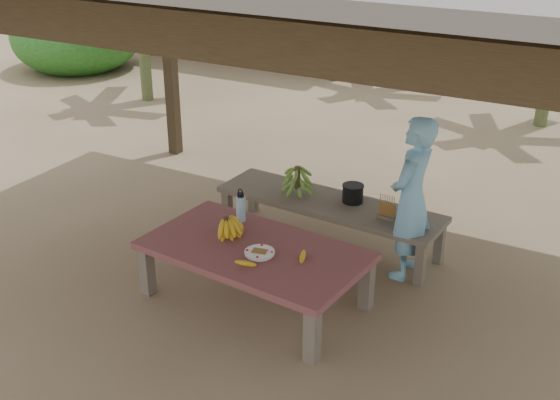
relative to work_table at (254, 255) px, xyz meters
The scene contains 12 objects.
ground 0.50m from the work_table, 57.45° to the left, with size 80.00×80.00×0.00m, color brown.
work_table is the anchor object (origin of this frame).
bench 1.21m from the work_table, 84.91° to the left, with size 2.23×0.73×0.45m.
ripe_banana_bunch 0.38m from the work_table, 163.69° to the left, with size 0.29×0.24×0.17m, color yellow, non-canonical shape.
plate 0.15m from the work_table, 39.59° to the right, with size 0.24×0.24×0.04m.
loose_banana_front 0.31m from the work_table, 72.06° to the right, with size 0.04×0.18×0.04m, color yellow.
loose_banana_side 0.44m from the work_table, ahead, with size 0.04×0.17×0.04m, color yellow.
water_flask 0.54m from the work_table, 133.67° to the left, with size 0.08×0.08×0.30m.
green_banana_stalk 1.26m from the work_table, 101.16° to the left, with size 0.26×0.26×0.29m, color #598C2D, non-canonical shape.
cooking_pot 1.34m from the work_table, 76.80° to the left, with size 0.19×0.19×0.17m, color black.
skewer_rack 1.33m from the work_table, 57.31° to the left, with size 0.18×0.08×0.24m, color #A57F47, non-canonical shape.
woman 1.44m from the work_table, 47.20° to the left, with size 0.54×0.35×1.47m, color #6BA7CA.
Camera 1 is at (2.46, -4.48, 3.23)m, focal length 45.00 mm.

